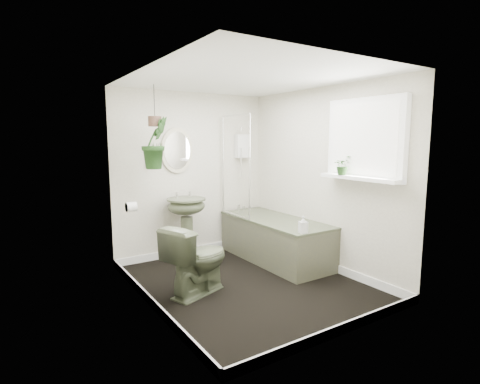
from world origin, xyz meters
TOP-DOWN VIEW (x-y plane):
  - floor at (0.00, 0.00)m, footprint 2.30×2.80m
  - ceiling at (0.00, 0.00)m, footprint 2.30×2.80m
  - wall_back at (0.00, 1.41)m, footprint 2.30×0.02m
  - wall_front at (0.00, -1.41)m, footprint 2.30×0.02m
  - wall_left at (-1.16, 0.00)m, footprint 0.02×2.80m
  - wall_right at (1.16, 0.00)m, footprint 0.02×2.80m
  - skirting at (0.00, 0.00)m, footprint 2.30×2.80m
  - bathtub at (0.80, 0.50)m, footprint 0.72×1.72m
  - bath_screen at (0.47, 0.99)m, footprint 0.04×0.72m
  - shower_box at (0.80, 1.34)m, footprint 0.20×0.10m
  - oval_mirror at (-0.24, 1.37)m, footprint 0.46×0.03m
  - wall_sconce at (-0.64, 1.36)m, footprint 0.04×0.04m
  - toilet_roll_holder at (-1.10, 0.70)m, footprint 0.11×0.11m
  - window_recess at (1.09, -0.70)m, footprint 0.08×1.00m
  - window_sill at (1.02, -0.70)m, footprint 0.18×1.00m
  - window_blinds at (1.04, -0.70)m, footprint 0.01×0.86m
  - toilet at (-0.60, 0.06)m, footprint 0.85×0.66m
  - pedestal_sink at (-0.24, 1.10)m, footprint 0.56×0.49m
  - sill_plant at (0.97, -0.49)m, footprint 0.23×0.21m
  - hanging_plant at (-0.70, 0.95)m, footprint 0.41×0.37m
  - soap_bottle at (0.58, -0.29)m, footprint 0.11×0.12m
  - hanging_pot at (-0.70, 0.95)m, footprint 0.16×0.16m

SIDE VIEW (x-z plane):
  - floor at x=0.00m, z-range -0.02..0.00m
  - skirting at x=0.00m, z-range 0.00..0.10m
  - bathtub at x=0.80m, z-range 0.00..0.58m
  - toilet at x=-0.60m, z-range 0.00..0.77m
  - pedestal_sink at x=-0.24m, z-range 0.00..0.88m
  - soap_bottle at x=0.58m, z-range 0.58..0.78m
  - toilet_roll_holder at x=-1.10m, z-range 0.84..0.96m
  - wall_back at x=0.00m, z-range 0.00..2.30m
  - wall_front at x=0.00m, z-range 0.00..2.30m
  - wall_left at x=-1.16m, z-range 0.00..2.30m
  - wall_right at x=1.16m, z-range 0.00..2.30m
  - window_sill at x=1.02m, z-range 1.21..1.25m
  - bath_screen at x=0.47m, z-range 0.58..1.98m
  - sill_plant at x=0.97m, z-range 1.25..1.47m
  - wall_sconce at x=-0.64m, z-range 1.29..1.51m
  - oval_mirror at x=-0.24m, z-range 1.19..1.81m
  - shower_box at x=0.80m, z-range 1.38..1.73m
  - hanging_plant at x=-0.70m, z-range 1.30..1.93m
  - window_recess at x=1.09m, z-range 1.20..2.10m
  - window_blinds at x=1.04m, z-range 1.27..2.03m
  - hanging_pot at x=-0.70m, z-range 1.81..1.93m
  - ceiling at x=0.00m, z-range 2.30..2.32m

